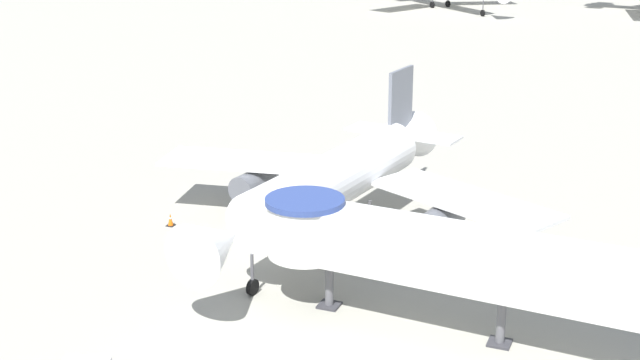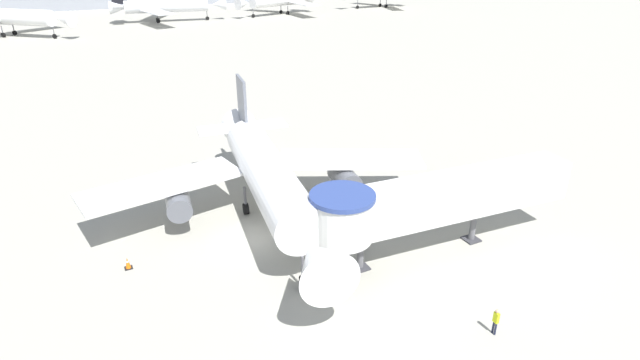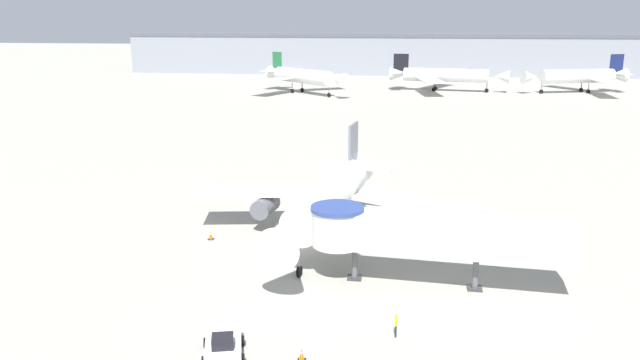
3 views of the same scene
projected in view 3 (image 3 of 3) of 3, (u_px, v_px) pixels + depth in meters
The scene contains 12 objects.
ground_plane at pixel (302, 245), 55.49m from camera, with size 800.00×800.00×0.00m, color #9E9B8E.
main_airplane at pixel (330, 197), 56.32m from camera, with size 27.27×25.94×9.21m.
jet_bridge at pixel (421, 233), 46.38m from camera, with size 19.55×4.61×5.78m.
pushback_tug_white at pixel (223, 345), 37.15m from camera, with size 3.14×4.35×1.78m.
traffic_cone_starboard_wing at pixel (445, 241), 55.54m from camera, with size 0.44×0.44×0.72m.
traffic_cone_port_wing at pixel (211, 235), 56.85m from camera, with size 0.51×0.51×0.84m.
traffic_cone_apron_front at pixel (302, 355), 36.81m from camera, with size 0.49×0.49×0.80m.
ground_crew_marshaller at pixel (396, 323), 39.41m from camera, with size 0.22×0.32×1.66m.
background_jet_green_tail at pixel (302, 76), 164.06m from camera, with size 26.16×25.50×10.32m.
background_jet_black_tail at pixel (443, 75), 168.79m from camera, with size 31.92×32.83×9.83m.
background_jet_navy_tail at pixel (580, 76), 164.88m from camera, with size 29.19×30.68×10.06m.
terminal_building at pixel (375, 53), 221.71m from camera, with size 173.92×21.23×14.04m.
Camera 3 is at (8.90, -51.44, 19.74)m, focal length 35.00 mm.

